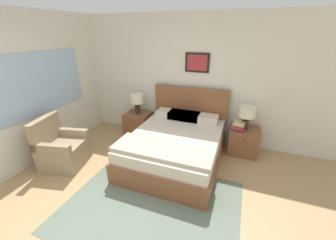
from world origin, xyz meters
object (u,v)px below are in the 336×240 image
at_px(bed, 176,145).
at_px(nightstand_by_door, 244,141).
at_px(table_lamp_near_window, 137,100).
at_px(table_lamp_by_door, 247,113).
at_px(nightstand_near_window, 138,123).
at_px(armchair, 62,149).

xyz_separation_m(bed, nightstand_by_door, (1.17, 0.71, -0.06)).
xyz_separation_m(table_lamp_near_window, table_lamp_by_door, (2.33, 0.00, 0.00)).
distance_m(bed, table_lamp_near_window, 1.47).
relative_size(nightstand_near_window, nightstand_by_door, 1.00).
bearing_deg(table_lamp_near_window, nightstand_by_door, -0.33).
bearing_deg(nightstand_near_window, nightstand_by_door, 0.00).
xyz_separation_m(armchair, nightstand_near_window, (0.70, 1.57, -0.05)).
relative_size(armchair, nightstand_near_window, 1.64).
relative_size(bed, nightstand_by_door, 3.58).
bearing_deg(nightstand_by_door, nightstand_near_window, 180.00).
bearing_deg(armchair, table_lamp_near_window, 143.31).
xyz_separation_m(nightstand_by_door, table_lamp_near_window, (-2.34, 0.01, 0.58)).
relative_size(nightstand_near_window, table_lamp_near_window, 1.25).
height_order(armchair, nightstand_by_door, armchair).
height_order(armchair, table_lamp_by_door, table_lamp_by_door).
height_order(armchair, nightstand_near_window, armchair).
relative_size(bed, table_lamp_by_door, 4.49).
distance_m(nightstand_by_door, table_lamp_by_door, 0.58).
height_order(bed, table_lamp_near_window, bed).
xyz_separation_m(bed, nightstand_near_window, (-1.17, 0.71, -0.06)).
relative_size(armchair, table_lamp_by_door, 2.05).
height_order(nightstand_by_door, table_lamp_by_door, table_lamp_by_door).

